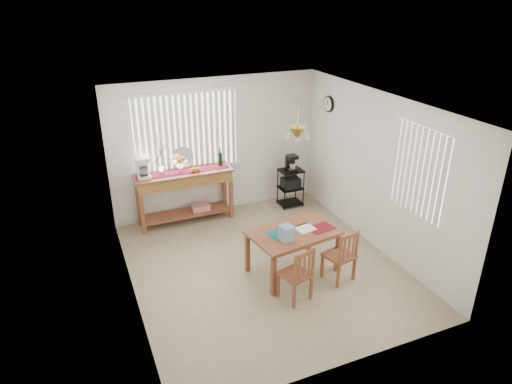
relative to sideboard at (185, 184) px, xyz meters
name	(u,v)px	position (x,y,z in m)	size (l,w,h in m)	color
ground	(264,267)	(0.71, -1.98, -0.75)	(4.00, 4.50, 0.01)	tan
room_shell	(264,167)	(0.71, -1.97, 0.94)	(4.20, 4.70, 2.70)	white
sideboard	(185,184)	(0.00, 0.00, 0.00)	(1.77, 0.50, 1.00)	brown
sideboard_items	(166,166)	(-0.31, 0.02, 0.40)	(1.68, 0.43, 0.76)	maroon
wire_cart	(291,184)	(2.10, -0.15, -0.29)	(0.45, 0.36, 0.77)	black
cart_items	(291,163)	(2.10, -0.14, 0.16)	(0.18, 0.22, 0.32)	black
dining_table	(293,236)	(1.07, -2.25, -0.13)	(1.41, 1.02, 0.70)	brown
table_items	(291,232)	(0.96, -2.38, 0.03)	(1.05, 0.46, 0.22)	#126563
chair_left	(297,275)	(0.80, -2.91, -0.34)	(0.47, 0.47, 0.83)	brown
chair_right	(341,256)	(1.62, -2.74, -0.33)	(0.47, 0.47, 0.85)	brown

